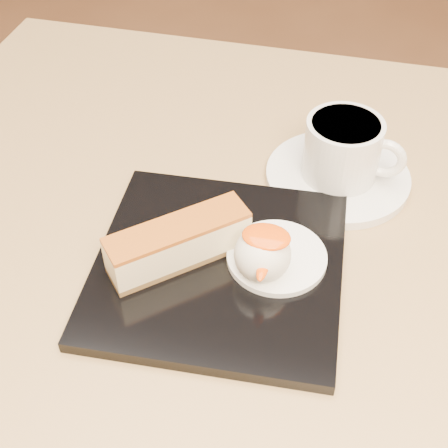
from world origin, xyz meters
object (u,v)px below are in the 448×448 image
(table, at_px, (225,355))
(cheesecake, at_px, (179,243))
(ice_cream_scoop, at_px, (263,254))
(saucer, at_px, (337,177))
(dessert_plate, at_px, (219,266))
(coffee_cup, at_px, (344,148))

(table, bearing_deg, cheesecake, -154.97)
(ice_cream_scoop, height_order, saucer, ice_cream_scoop)
(table, bearing_deg, dessert_plate, -104.52)
(cheesecake, bearing_deg, ice_cream_scoop, -41.78)
(dessert_plate, distance_m, cheesecake, 0.04)
(table, height_order, cheesecake, cheesecake)
(table, distance_m, dessert_plate, 0.16)
(table, distance_m, saucer, 0.23)
(table, height_order, ice_cream_scoop, ice_cream_scoop)
(ice_cream_scoop, xyz_separation_m, coffee_cup, (0.05, 0.16, 0.01))
(dessert_plate, height_order, saucer, dessert_plate)
(ice_cream_scoop, bearing_deg, cheesecake, 180.00)
(cheesecake, bearing_deg, saucer, 9.53)
(table, xyz_separation_m, coffee_cup, (0.09, 0.14, 0.20))
(dessert_plate, relative_size, coffee_cup, 2.12)
(dessert_plate, xyz_separation_m, cheesecake, (-0.04, -0.00, 0.03))
(ice_cream_scoop, bearing_deg, table, 153.97)
(table, distance_m, cheesecake, 0.19)
(coffee_cup, bearing_deg, saucer, -180.00)
(dessert_plate, bearing_deg, cheesecake, -171.87)
(dessert_plate, distance_m, ice_cream_scoop, 0.05)
(dessert_plate, height_order, coffee_cup, coffee_cup)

